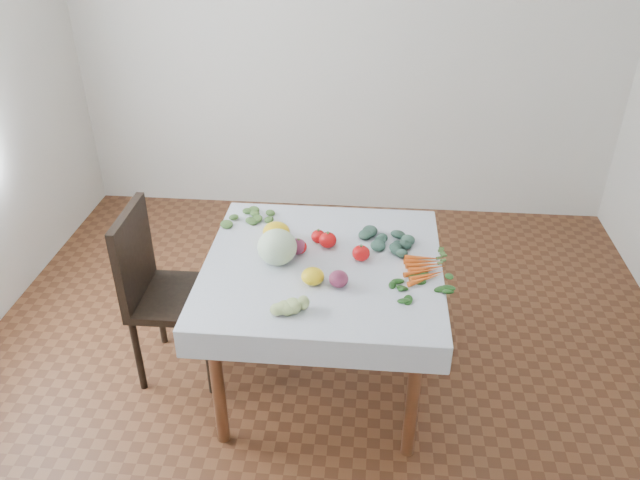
% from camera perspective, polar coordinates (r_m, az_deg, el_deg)
% --- Properties ---
extents(ground, '(4.00, 4.00, 0.00)m').
position_cam_1_polar(ground, '(3.44, 0.23, -12.65)').
color(ground, brown).
extents(back_wall, '(4.00, 0.04, 2.70)m').
position_cam_1_polar(back_wall, '(4.59, 2.55, 18.20)').
color(back_wall, silver).
rests_on(back_wall, ground).
extents(table, '(1.00, 1.00, 0.75)m').
position_cam_1_polar(table, '(3.02, 0.25, -3.69)').
color(table, brown).
rests_on(table, ground).
extents(tablecloth, '(1.12, 1.12, 0.01)m').
position_cam_1_polar(tablecloth, '(2.97, 0.26, -2.12)').
color(tablecloth, white).
rests_on(tablecloth, table).
extents(chair, '(0.44, 0.44, 0.96)m').
position_cam_1_polar(chair, '(3.29, -14.53, -3.87)').
color(chair, black).
rests_on(chair, ground).
extents(cabbage, '(0.24, 0.24, 0.17)m').
position_cam_1_polar(cabbage, '(2.93, -3.94, -0.65)').
color(cabbage, silver).
rests_on(cabbage, tablecloth).
extents(tomato_a, '(0.08, 0.08, 0.06)m').
position_cam_1_polar(tomato_a, '(3.11, -0.15, 0.33)').
color(tomato_a, red).
rests_on(tomato_a, tablecloth).
extents(tomato_b, '(0.10, 0.10, 0.08)m').
position_cam_1_polar(tomato_b, '(2.97, 3.77, -1.20)').
color(tomato_b, red).
rests_on(tomato_b, tablecloth).
extents(tomato_c, '(0.09, 0.09, 0.07)m').
position_cam_1_polar(tomato_c, '(3.02, -1.98, -0.64)').
color(tomato_c, red).
rests_on(tomato_c, tablecloth).
extents(tomato_d, '(0.11, 0.11, 0.08)m').
position_cam_1_polar(tomato_d, '(3.07, 0.71, -0.00)').
color(tomato_d, red).
rests_on(tomato_d, tablecloth).
extents(heirloom_back, '(0.14, 0.14, 0.10)m').
position_cam_1_polar(heirloom_back, '(3.12, -4.02, 0.75)').
color(heirloom_back, gold).
rests_on(heirloom_back, tablecloth).
extents(heirloom_front, '(0.14, 0.14, 0.07)m').
position_cam_1_polar(heirloom_front, '(2.81, -0.67, -3.33)').
color(heirloom_front, gold).
rests_on(heirloom_front, tablecloth).
extents(onion_a, '(0.10, 0.10, 0.08)m').
position_cam_1_polar(onion_a, '(3.02, -2.10, -0.60)').
color(onion_a, '#5E1B37').
rests_on(onion_a, tablecloth).
extents(onion_b, '(0.10, 0.10, 0.08)m').
position_cam_1_polar(onion_b, '(2.79, 1.71, -3.57)').
color(onion_b, '#5E1B37').
rests_on(onion_b, tablecloth).
extents(tomatillo_cluster, '(0.16, 0.12, 0.05)m').
position_cam_1_polar(tomatillo_cluster, '(2.67, -2.96, -5.67)').
color(tomatillo_cluster, '#BBD279').
rests_on(tomatillo_cluster, tablecloth).
extents(carrot_bunch, '(0.19, 0.25, 0.03)m').
position_cam_1_polar(carrot_bunch, '(2.94, 9.58, -2.56)').
color(carrot_bunch, orange).
rests_on(carrot_bunch, tablecloth).
extents(kale_bunch, '(0.28, 0.25, 0.04)m').
position_cam_1_polar(kale_bunch, '(3.11, 6.01, -0.12)').
color(kale_bunch, '#315143').
rests_on(kale_bunch, tablecloth).
extents(basil_bunch, '(0.28, 0.23, 0.01)m').
position_cam_1_polar(basil_bunch, '(2.83, 9.27, -4.25)').
color(basil_bunch, '#1B4E18').
rests_on(basil_bunch, tablecloth).
extents(dill_bunch, '(0.27, 0.20, 0.03)m').
position_cam_1_polar(dill_bunch, '(3.33, -6.59, 2.02)').
color(dill_bunch, '#496B31').
rests_on(dill_bunch, tablecloth).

